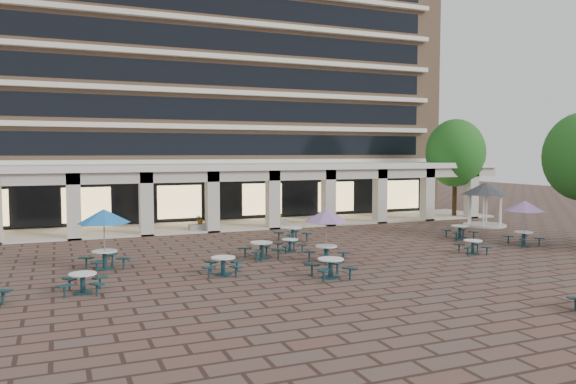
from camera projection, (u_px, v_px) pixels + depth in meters
name	position (u px, v px, depth m)	size (l,w,h in m)	color
ground	(325.00, 264.00, 26.01)	(120.00, 120.00, 0.00)	brown
apartment_building	(196.00, 67.00, 48.62)	(40.00, 15.50, 25.20)	#A57D5D
retail_arcade	(233.00, 184.00, 39.45)	(42.00, 6.60, 4.40)	white
picnic_table_1	(331.00, 266.00, 23.18)	(1.85, 1.85, 0.81)	#153741
picnic_table_4	(104.00, 219.00, 24.83)	(2.31, 2.31, 2.66)	#153741
picnic_table_5	(223.00, 264.00, 23.76)	(2.06, 2.06, 0.77)	#153741
picnic_table_6	(326.00, 217.00, 26.47)	(2.17, 2.17, 2.50)	#153741
picnic_table_7	(460.00, 231.00, 33.84)	(1.95, 1.95, 0.79)	#153741
picnic_table_8	(83.00, 281.00, 20.63)	(1.88, 1.88, 0.75)	#153741
picnic_table_9	(262.00, 249.00, 27.39)	(2.02, 2.02, 0.82)	#153741
picnic_table_10	(473.00, 246.00, 28.76)	(1.82, 1.82, 0.70)	#153741
picnic_table_11	(525.00, 208.00, 31.25)	(2.15, 2.15, 2.49)	#153741
picnic_table_12	(290.00, 244.00, 29.40)	(1.53, 1.53, 0.66)	#153741
picnic_table_13	(293.00, 233.00, 32.83)	(2.01, 2.01, 0.82)	#153741
gazebo	(485.00, 194.00, 39.46)	(3.29, 3.29, 3.06)	beige
tree_east_c	(455.00, 153.00, 44.99)	(4.73, 4.73, 7.87)	#402D19
planter_left	(200.00, 224.00, 36.81)	(1.50, 0.77, 1.22)	gray
planter_right	(278.00, 219.00, 38.90)	(1.50, 0.68, 1.35)	gray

